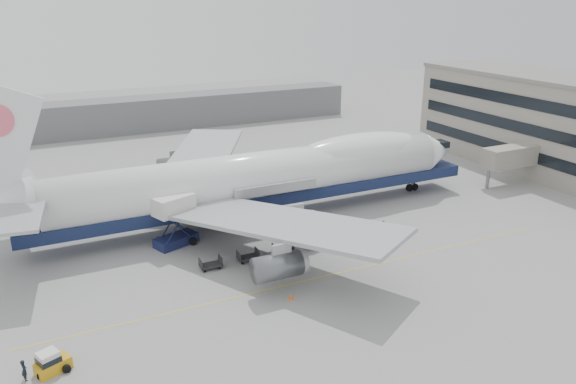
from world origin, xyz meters
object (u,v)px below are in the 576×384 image
airliner (262,177)px  catering_truck (174,217)px  baggage_tug (51,363)px  ground_worker (24,370)px

airliner → catering_truck: (-12.53, -3.48, -2.18)m
airliner → baggage_tug: size_ratio=23.26×
airliner → ground_worker: airliner is taller
ground_worker → airliner: bearing=-64.5°
catering_truck → ground_worker: size_ratio=3.43×
airliner → catering_truck: airliner is taller
baggage_tug → catering_truck: bearing=29.6°
airliner → catering_truck: bearing=-164.5°
catering_truck → airliner: bearing=-4.9°
catering_truck → ground_worker: 25.64m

